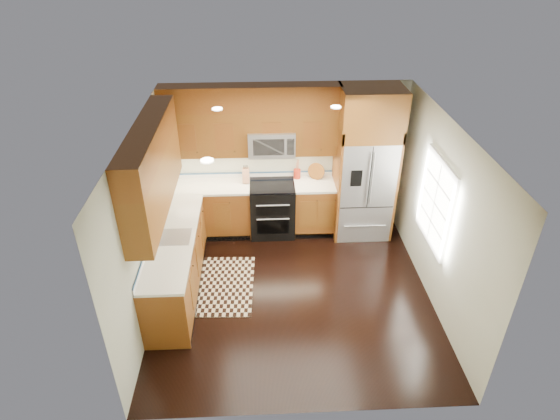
{
  "coord_description": "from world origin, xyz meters",
  "views": [
    {
      "loc": [
        -0.45,
        -5.27,
        4.71
      ],
      "look_at": [
        -0.17,
        0.6,
        1.1
      ],
      "focal_mm": 30.0,
      "sensor_mm": 36.0,
      "label": 1
    }
  ],
  "objects_px": {
    "range": "(272,209)",
    "refrigerator": "(366,165)",
    "rug": "(226,285)",
    "knife_block": "(246,175)",
    "utensil_crock": "(297,172)"
  },
  "relations": [
    {
      "from": "refrigerator",
      "to": "knife_block",
      "type": "height_order",
      "value": "refrigerator"
    },
    {
      "from": "rug",
      "to": "knife_block",
      "type": "height_order",
      "value": "knife_block"
    },
    {
      "from": "range",
      "to": "utensil_crock",
      "type": "xyz_separation_m",
      "value": [
        0.44,
        0.24,
        0.59
      ]
    },
    {
      "from": "refrigerator",
      "to": "rug",
      "type": "distance_m",
      "value": 2.99
    },
    {
      "from": "knife_block",
      "to": "utensil_crock",
      "type": "distance_m",
      "value": 0.89
    },
    {
      "from": "refrigerator",
      "to": "utensil_crock",
      "type": "distance_m",
      "value": 1.17
    },
    {
      "from": "utensil_crock",
      "to": "rug",
      "type": "bearing_deg",
      "value": -125.63
    },
    {
      "from": "refrigerator",
      "to": "rug",
      "type": "relative_size",
      "value": 1.89
    },
    {
      "from": "rug",
      "to": "utensil_crock",
      "type": "relative_size",
      "value": 4.01
    },
    {
      "from": "utensil_crock",
      "to": "range",
      "type": "bearing_deg",
      "value": -151.44
    },
    {
      "from": "rug",
      "to": "utensil_crock",
      "type": "xyz_separation_m",
      "value": [
        1.2,
        1.67,
        1.05
      ]
    },
    {
      "from": "refrigerator",
      "to": "utensil_crock",
      "type": "xyz_separation_m",
      "value": [
        -1.11,
        0.28,
        -0.25
      ]
    },
    {
      "from": "range",
      "to": "refrigerator",
      "type": "bearing_deg",
      "value": -1.4
    },
    {
      "from": "range",
      "to": "utensil_crock",
      "type": "distance_m",
      "value": 0.77
    },
    {
      "from": "knife_block",
      "to": "refrigerator",
      "type": "bearing_deg",
      "value": -5.11
    }
  ]
}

